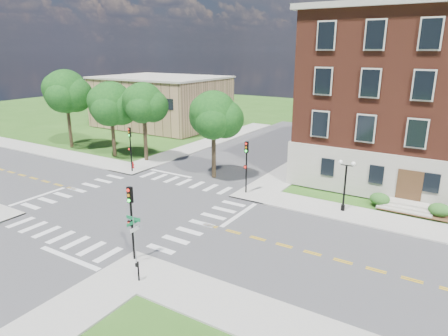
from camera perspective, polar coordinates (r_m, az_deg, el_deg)
The scene contains 19 objects.
ground at distance 35.19m, azimuth -12.88°, elevation -5.19°, with size 160.00×160.00×0.00m, color #2A5618.
road_ew at distance 35.19m, azimuth -12.89°, elevation -5.18°, with size 90.00×12.00×0.01m, color #3D3D3F.
road_ns at distance 35.19m, azimuth -12.89°, elevation -5.18°, with size 12.00×90.00×0.01m, color #3D3D3F.
sidewalk_ne at distance 41.18m, azimuth 18.94°, elevation -2.37°, with size 34.00×34.00×0.12m.
sidewalk_nw at distance 55.99m, azimuth -13.22°, elevation 3.00°, with size 34.00×34.00×0.12m.
crosswalk_east at distance 30.88m, azimuth -3.18°, elevation -7.94°, with size 2.20×10.20×0.02m, color silver, non-canonical shape.
stop_bar_east at distance 32.41m, azimuth 2.22°, elevation -6.69°, with size 0.40×5.50×0.00m, color silver.
secondary_building at distance 70.27m, azimuth -8.90°, elevation 9.43°, with size 20.40×15.40×8.30m.
tree_a at distance 56.83m, azimuth -21.67°, elevation 10.12°, with size 5.64×5.64×10.25m.
tree_b at distance 50.24m, azimuth -15.88°, elevation 8.79°, with size 5.32×5.32×9.09m.
tree_c at distance 47.24m, azimuth -11.46°, elevation 9.11°, with size 4.64×4.64×9.16m.
tree_d at distance 39.82m, azimuth -1.52°, elevation 7.57°, with size 4.78×4.78×8.86m.
traffic_signal_se at distance 25.11m, azimuth -13.13°, elevation -6.40°, with size 0.32×0.35×4.80m.
traffic_signal_ne at distance 36.03m, azimuth 3.21°, elevation 1.08°, with size 0.32×0.35×4.80m.
traffic_signal_nw at distance 43.69m, azimuth -13.25°, elevation 3.43°, with size 0.37×0.43×4.80m.
twin_lamp_west at distance 33.53m, azimuth 16.91°, elevation -2.01°, with size 1.36×0.36×4.23m.
street_sign_pole at distance 24.93m, azimuth -12.70°, elevation -8.75°, with size 1.10×1.10×3.10m.
push_button_post at distance 23.85m, azimuth -12.17°, elevation -14.07°, with size 0.14×0.21×1.20m.
fire_hydrant at distance 45.44m, azimuth -12.90°, elevation 0.41°, with size 0.35×0.35×0.75m.
Camera 1 is at (23.41, -22.94, 12.81)m, focal length 32.00 mm.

